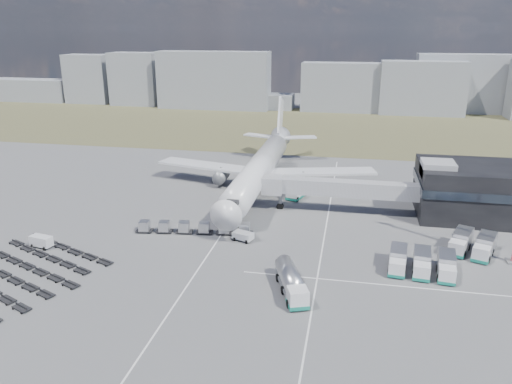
# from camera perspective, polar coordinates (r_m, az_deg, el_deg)

# --- Properties ---
(ground) EXTENTS (420.00, 420.00, 0.00)m
(ground) POSITION_cam_1_polar(r_m,az_deg,el_deg) (84.06, -3.55, -6.33)
(ground) COLOR #565659
(ground) RESTS_ON ground
(grass_strip) EXTENTS (420.00, 90.00, 0.01)m
(grass_strip) POSITION_cam_1_polar(r_m,az_deg,el_deg) (188.17, 4.99, 7.48)
(grass_strip) COLOR brown
(grass_strip) RESTS_ON ground
(lane_markings) EXTENTS (47.12, 110.00, 0.01)m
(lane_markings) POSITION_cam_1_polar(r_m,az_deg,el_deg) (84.99, 3.39, -6.03)
(lane_markings) COLOR silver
(lane_markings) RESTS_ON ground
(terminal) EXTENTS (30.40, 16.40, 11.00)m
(terminal) POSITION_cam_1_polar(r_m,az_deg,el_deg) (105.92, 25.95, 0.09)
(terminal) COLOR black
(terminal) RESTS_ON ground
(jet_bridge) EXTENTS (30.30, 3.80, 7.05)m
(jet_bridge) POSITION_cam_1_polar(r_m,az_deg,el_deg) (98.95, 8.37, 0.48)
(jet_bridge) COLOR #939399
(jet_bridge) RESTS_ON ground
(airliner) EXTENTS (51.59, 64.53, 17.62)m
(airliner) POSITION_cam_1_polar(r_m,az_deg,el_deg) (112.04, 0.58, 2.91)
(airliner) COLOR silver
(airliner) RESTS_ON ground
(skyline) EXTENTS (324.08, 25.05, 25.19)m
(skyline) POSITION_cam_1_polar(r_m,az_deg,el_deg) (225.18, 9.42, 11.87)
(skyline) COLOR gray
(skyline) RESTS_ON ground
(fuel_tanker) EXTENTS (6.10, 10.80, 3.40)m
(fuel_tanker) POSITION_cam_1_polar(r_m,az_deg,el_deg) (69.85, 4.04, -10.18)
(fuel_tanker) COLOR silver
(fuel_tanker) RESTS_ON ground
(pushback_tug) EXTENTS (3.85, 2.93, 1.52)m
(pushback_tug) POSITION_cam_1_polar(r_m,az_deg,el_deg) (86.18, -1.48, -5.10)
(pushback_tug) COLOR silver
(pushback_tug) RESTS_ON ground
(utility_van) EXTENTS (3.99, 2.39, 2.04)m
(utility_van) POSITION_cam_1_polar(r_m,az_deg,el_deg) (90.82, -23.32, -5.24)
(utility_van) COLOR silver
(utility_van) RESTS_ON ground
(catering_truck) EXTENTS (4.53, 7.03, 3.00)m
(catering_truck) POSITION_cam_1_polar(r_m,az_deg,el_deg) (107.83, 4.75, 0.15)
(catering_truck) COLOR silver
(catering_truck) RESTS_ON ground
(service_trucks_near) EXTENTS (10.10, 8.08, 2.85)m
(service_trucks_near) POSITION_cam_1_polar(r_m,az_deg,el_deg) (79.14, 18.42, -7.69)
(service_trucks_near) COLOR silver
(service_trucks_near) RESTS_ON ground
(service_trucks_far) EXTENTS (8.47, 9.15, 2.97)m
(service_trucks_far) POSITION_cam_1_polar(r_m,az_deg,el_deg) (88.39, 23.50, -5.49)
(service_trucks_far) COLOR silver
(service_trucks_far) RESTS_ON ground
(uld_row) EXTENTS (21.00, 4.53, 1.90)m
(uld_row) POSITION_cam_1_polar(r_m,az_deg,el_deg) (89.59, -7.08, -4.04)
(uld_row) COLOR black
(uld_row) RESTS_ON ground
(baggage_dollies) EXTENTS (28.89, 27.27, 0.63)m
(baggage_dollies) POSITION_cam_1_polar(r_m,az_deg,el_deg) (84.27, -26.12, -7.99)
(baggage_dollies) COLOR black
(baggage_dollies) RESTS_ON ground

